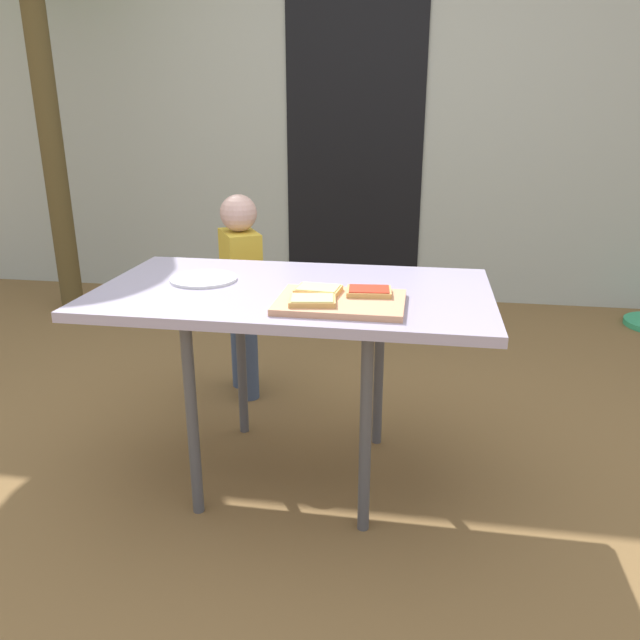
{
  "coord_description": "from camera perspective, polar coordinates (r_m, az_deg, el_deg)",
  "views": [
    {
      "loc": [
        0.41,
        -1.92,
        1.26
      ],
      "look_at": [
        0.09,
        0.0,
        0.6
      ],
      "focal_mm": 34.77,
      "sensor_mm": 36.0,
      "label": 1
    }
  ],
  "objects": [
    {
      "name": "pizza_slice_far_left",
      "position": [
        1.92,
        -0.16,
        2.8
      ],
      "size": [
        0.14,
        0.11,
        0.02
      ],
      "color": "tan",
      "rests_on": "cutting_board"
    },
    {
      "name": "house_wall_back",
      "position": [
        4.34,
        4.29,
        20.8
      ],
      "size": [
        8.0,
        0.2,
        2.82
      ],
      "primitive_type": "cube",
      "color": "#ADB2A8",
      "rests_on": "ground"
    },
    {
      "name": "pizza_slice_far_right",
      "position": [
        1.91,
        4.53,
        2.65
      ],
      "size": [
        0.14,
        0.11,
        0.02
      ],
      "color": "tan",
      "rests_on": "cutting_board"
    },
    {
      "name": "cutting_board",
      "position": [
        1.86,
        1.91,
        1.65
      ],
      "size": [
        0.38,
        0.28,
        0.02
      ],
      "primitive_type": "cube",
      "color": "tan",
      "rests_on": "dining_table"
    },
    {
      "name": "dining_table",
      "position": [
        2.06,
        -2.45,
        1.49
      ],
      "size": [
        1.29,
        0.73,
        0.7
      ],
      "color": "#ABA0BE",
      "rests_on": "ground"
    },
    {
      "name": "pizza_slice_near_left",
      "position": [
        1.81,
        -0.71,
        1.82
      ],
      "size": [
        0.15,
        0.12,
        0.02
      ],
      "color": "tan",
      "rests_on": "cutting_board"
    },
    {
      "name": "ground_plane",
      "position": [
        2.33,
        -2.22,
        -13.88
      ],
      "size": [
        16.0,
        16.0,
        0.0
      ],
      "primitive_type": "plane",
      "color": "brown"
    },
    {
      "name": "plate_white_left",
      "position": [
        2.17,
        -10.66,
        3.73
      ],
      "size": [
        0.23,
        0.23,
        0.01
      ],
      "primitive_type": "cylinder",
      "color": "white",
      "rests_on": "dining_table"
    },
    {
      "name": "child_left",
      "position": [
        2.78,
        -7.23,
        3.2
      ],
      "size": [
        0.24,
        0.28,
        0.92
      ],
      "color": "#3F4E6A",
      "rests_on": "ground"
    },
    {
      "name": "house_door",
      "position": [
        4.24,
        3.17,
        15.32
      ],
      "size": [
        0.9,
        0.02,
        2.0
      ],
      "primitive_type": "cube",
      "color": "black",
      "rests_on": "ground"
    }
  ]
}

